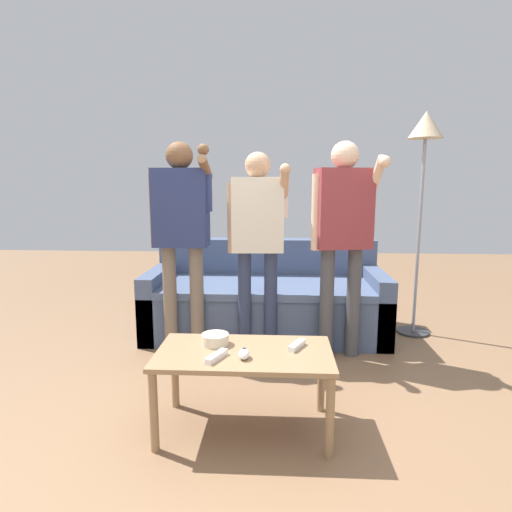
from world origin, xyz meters
name	(u,v)px	position (x,y,z in m)	size (l,w,h in m)	color
ground_plane	(265,422)	(0.00, 0.00, 0.00)	(12.00, 12.00, 0.00)	brown
couch	(266,300)	(-0.04, 1.52, 0.28)	(2.05, 0.93, 0.80)	#475675
coffee_table	(244,362)	(-0.11, -0.07, 0.39)	(0.93, 0.50, 0.45)	#997551
snack_bowl	(215,339)	(-0.27, 0.01, 0.48)	(0.15, 0.15, 0.06)	beige
game_remote_nunchuk	(244,354)	(-0.10, -0.17, 0.47)	(0.06, 0.09, 0.05)	white
floor_lamp	(425,149)	(1.28, 1.52, 1.61)	(0.28, 0.28, 1.91)	#2D2D33
player_left	(181,223)	(-0.67, 0.98, 1.02)	(0.48, 0.31, 1.63)	#756656
player_center	(258,230)	(-0.09, 1.00, 0.98)	(0.47, 0.34, 1.55)	#2D3856
player_right	(343,225)	(0.54, 0.96, 1.02)	(0.52, 0.36, 1.62)	#47474C
game_remote_wand_near	(216,356)	(-0.24, -0.19, 0.46)	(0.10, 0.17, 0.03)	white
game_remote_wand_far	(297,345)	(0.17, -0.02, 0.46)	(0.10, 0.15, 0.03)	white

